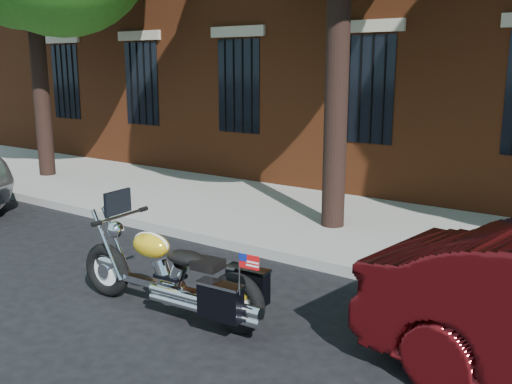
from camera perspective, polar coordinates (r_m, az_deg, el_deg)
The scene contains 4 objects.
ground at distance 7.26m, azimuth -6.93°, elevation -8.95°, with size 120.00×120.00×0.00m, color black.
curb at distance 8.24m, azimuth -0.46°, elevation -5.65°, with size 40.00×0.16×0.15m, color gray.
sidewalk at distance 9.76m, azimuth 6.03°, elevation -2.81°, with size 40.00×3.60×0.15m, color gray.
motorcycle at distance 6.20m, azimuth -8.01°, elevation -8.50°, with size 2.58×0.82×1.29m.
Camera 1 is at (4.59, -4.96, 2.65)m, focal length 40.00 mm.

